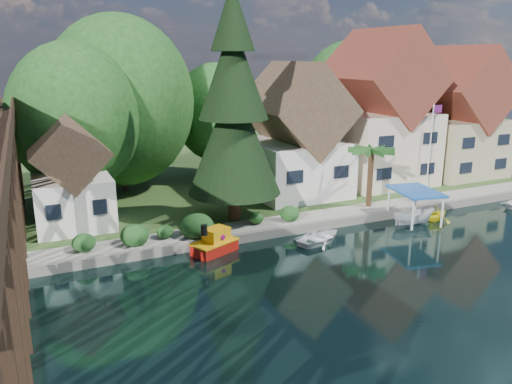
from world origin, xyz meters
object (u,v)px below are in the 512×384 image
house_right (455,121)px  flagpole (432,138)px  house_center (378,118)px  palm_tree (372,152)px  boat_yellow (437,212)px  tugboat (215,243)px  house_left (294,139)px  boat_canopy (414,210)px  shed (71,180)px  boat_white_a (320,236)px  conifer (234,111)px

house_right → flagpole: (-6.82, -4.18, -0.68)m
house_center → house_right: size_ratio=1.12×
palm_tree → boat_yellow: 6.58m
house_right → tugboat: bearing=-162.7°
house_left → house_center: 9.10m
house_left → palm_tree: bearing=-61.9°
house_right → boat_yellow: 15.80m
house_center → boat_canopy: 12.41m
shed → boat_canopy: (22.59, -8.32, -2.71)m
tugboat → boat_white_a: 7.10m
shed → tugboat: 11.02m
boat_canopy → house_right: bearing=36.2°
flagpole → conifer: bearing=-178.7°
conifer → boat_canopy: 14.90m
shed → palm_tree: 21.83m
shed → tugboat: size_ratio=2.41×
shed → palm_tree: shed is taller
tugboat → boat_white_a: size_ratio=0.88×
house_center → palm_tree: bearing=-130.5°
shed → palm_tree: (21.30, -4.68, 1.00)m
house_left → house_right: size_ratio=0.88×
house_center → flagpole: (2.18, -4.68, -1.32)m
flagpole → boat_canopy: 9.55m
house_center → conifer: (-16.37, -5.10, 1.88)m
flagpole → boat_yellow: 8.47m
boat_white_a → boat_canopy: size_ratio=0.82×
flagpole → boat_white_a: size_ratio=2.02×
house_right → shed: (-36.00, -1.50, -1.95)m
flagpole → boat_yellow: flagpole is taller
boat_yellow → shed: bearing=57.4°
house_right → flagpole: 8.03m
flagpole → shed: bearing=174.8°
conifer → tugboat: bearing=-125.9°
house_left → conifer: bearing=-148.0°
shed → boat_yellow: (24.78, -8.37, -3.19)m
flagpole → tugboat: size_ratio=2.30×
palm_tree → tugboat: (-13.77, -2.71, -4.20)m
house_left → boat_canopy: size_ratio=2.44×
house_left → shed: (-18.00, -1.50, -1.31)m
boat_yellow → palm_tree: bearing=29.4°
house_right → shed: house_right is taller
shed → flagpole: size_ratio=1.05×
boat_white_a → house_left: bearing=-38.3°
flagpole → boat_yellow: (-4.40, -5.70, -4.47)m
conifer → tugboat: 9.32m
house_left → conifer: 9.24m
house_right → conifer: (-25.37, -4.60, 2.52)m
house_right → shed: size_ratio=1.59×
house_right → boat_white_a: 24.28m
shed → tugboat: (7.53, -7.39, -3.20)m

